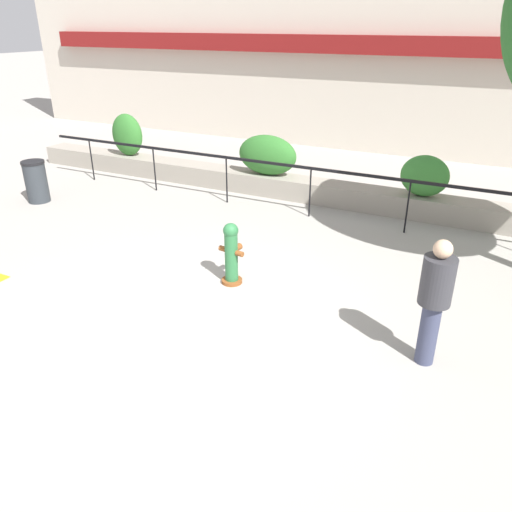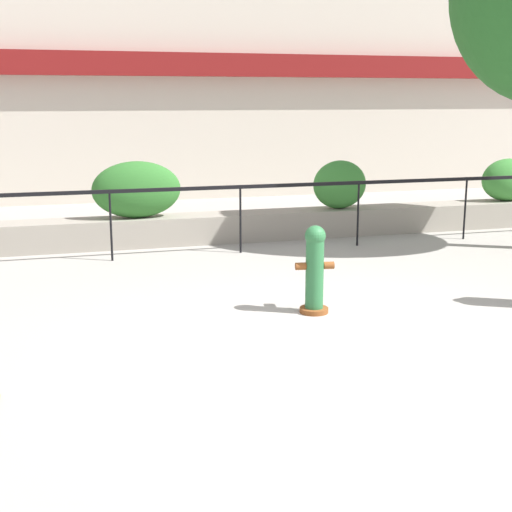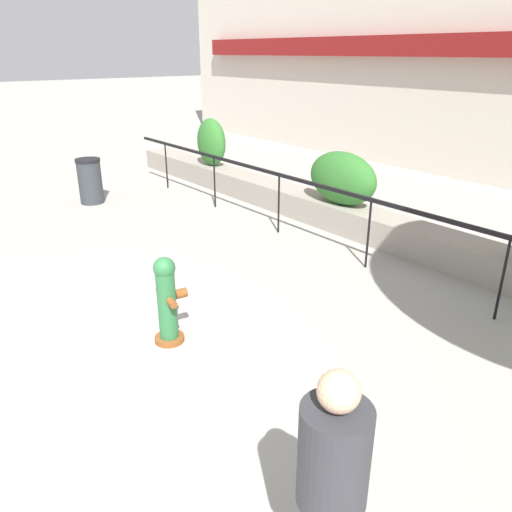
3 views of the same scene
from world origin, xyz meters
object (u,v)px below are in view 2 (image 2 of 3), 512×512
at_px(hedge_bush_1, 137,190).
at_px(hedge_bush_3, 508,180).
at_px(fire_hydrant, 315,268).
at_px(hedge_bush_2, 340,185).

relative_size(hedge_bush_1, hedge_bush_3, 1.34).
bearing_deg(hedge_bush_1, fire_hydrant, -71.43).
height_order(hedge_bush_1, hedge_bush_3, hedge_bush_1).
relative_size(hedge_bush_1, hedge_bush_2, 1.48).
xyz_separation_m(hedge_bush_2, fire_hydrant, (-2.27, -4.66, -0.40)).
bearing_deg(hedge_bush_1, hedge_bush_3, 0.00).
height_order(hedge_bush_1, fire_hydrant, hedge_bush_1).
bearing_deg(fire_hydrant, hedge_bush_3, 37.98).
bearing_deg(fire_hydrant, hedge_bush_1, 108.57).
xyz_separation_m(hedge_bush_1, fire_hydrant, (1.56, -4.66, -0.44)).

